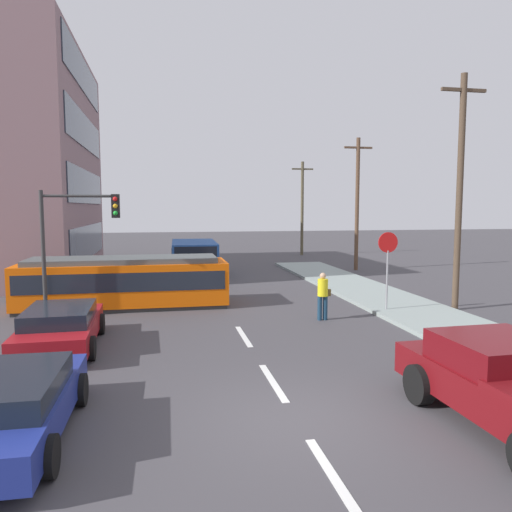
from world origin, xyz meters
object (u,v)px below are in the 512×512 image
at_px(parked_sedan_near, 9,406).
at_px(city_bus, 194,256).
at_px(stop_sign, 388,254).
at_px(traffic_light_mast, 76,228).
at_px(utility_pole_far, 302,206).
at_px(parked_sedan_mid, 61,326).
at_px(streetcar_tram, 124,281).
at_px(utility_pole_near, 460,189).
at_px(pedestrian_crossing, 323,293).
at_px(utility_pole_mid, 357,202).

bearing_deg(parked_sedan_near, city_bus, 77.58).
bearing_deg(stop_sign, city_bus, 118.47).
bearing_deg(stop_sign, traffic_light_mast, 173.20).
height_order(parked_sedan_near, utility_pole_far, utility_pole_far).
relative_size(parked_sedan_near, parked_sedan_mid, 0.98).
distance_m(streetcar_tram, utility_pole_near, 13.37).
height_order(streetcar_tram, parked_sedan_mid, streetcar_tram).
bearing_deg(parked_sedan_mid, city_bus, 72.10).
distance_m(parked_sedan_near, utility_pole_near, 16.38).
height_order(stop_sign, utility_pole_near, utility_pole_near).
distance_m(parked_sedan_near, utility_pole_far, 33.53).
xyz_separation_m(streetcar_tram, utility_pole_near, (12.53, -3.00, 3.59)).
distance_m(pedestrian_crossing, traffic_light_mast, 8.97).
height_order(pedestrian_crossing, utility_pole_mid, utility_pole_mid).
distance_m(pedestrian_crossing, parked_sedan_near, 11.02).
xyz_separation_m(streetcar_tram, utility_pole_far, (12.87, 19.12, 2.98)).
bearing_deg(parked_sedan_mid, utility_pole_mid, 44.70).
bearing_deg(parked_sedan_near, stop_sign, 37.25).
relative_size(parked_sedan_near, utility_pole_far, 0.58).
xyz_separation_m(pedestrian_crossing, stop_sign, (2.73, 0.68, 1.25)).
bearing_deg(city_bus, stop_sign, -61.53).
xyz_separation_m(pedestrian_crossing, traffic_light_mast, (-8.45, 2.01, 2.25)).
bearing_deg(parked_sedan_near, pedestrian_crossing, 43.03).
relative_size(utility_pole_near, utility_pole_mid, 1.08).
xyz_separation_m(streetcar_tram, traffic_light_mast, (-1.48, -1.66, 2.17)).
distance_m(streetcar_tram, city_bus, 9.38).
bearing_deg(city_bus, pedestrian_crossing, -73.65).
distance_m(utility_pole_near, utility_pole_far, 22.13).
relative_size(parked_sedan_mid, traffic_light_mast, 1.01).
bearing_deg(parked_sedan_mid, traffic_light_mast, 92.33).
relative_size(city_bus, pedestrian_crossing, 3.21).
bearing_deg(utility_pole_far, utility_pole_near, -90.87).
relative_size(city_bus, parked_sedan_mid, 1.17).
height_order(stop_sign, traffic_light_mast, traffic_light_mast).
xyz_separation_m(pedestrian_crossing, utility_pole_near, (5.56, 0.67, 3.66)).
xyz_separation_m(stop_sign, utility_pole_near, (2.84, -0.01, 2.41)).
bearing_deg(traffic_light_mast, city_bus, 65.31).
xyz_separation_m(pedestrian_crossing, utility_pole_mid, (6.50, 12.73, 3.33)).
bearing_deg(utility_pole_near, traffic_light_mast, 174.54).
relative_size(streetcar_tram, utility_pole_near, 0.91).
relative_size(streetcar_tram, utility_pole_mid, 0.98).
distance_m(stop_sign, utility_pole_near, 3.72).
height_order(parked_sedan_near, utility_pole_mid, utility_pole_mid).
relative_size(pedestrian_crossing, utility_pole_near, 0.19).
bearing_deg(pedestrian_crossing, traffic_light_mast, 166.60).
height_order(city_bus, utility_pole_far, utility_pole_far).
bearing_deg(utility_pole_far, parked_sedan_mid, -119.88).
bearing_deg(utility_pole_far, city_bus, -132.73).
xyz_separation_m(utility_pole_near, utility_pole_mid, (0.94, 12.05, -0.33)).
height_order(streetcar_tram, parked_sedan_near, streetcar_tram).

